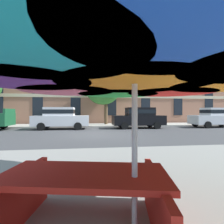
{
  "coord_description": "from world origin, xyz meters",
  "views": [
    {
      "loc": [
        -0.45,
        -10.72,
        1.44
      ],
      "look_at": [
        1.35,
        3.2,
        1.4
      ],
      "focal_mm": 27.58,
      "sensor_mm": 36.0,
      "label": 1
    }
  ],
  "objects_px": {
    "sedan_black": "(139,117)",
    "picnic_table": "(85,198)",
    "patio_umbrella": "(135,60)",
    "sedan_white": "(61,118)",
    "sedan_white_midblock": "(215,117)",
    "street_tree_middle": "(104,86)"
  },
  "relations": [
    {
      "from": "sedan_white",
      "to": "picnic_table",
      "type": "xyz_separation_m",
      "value": [
        2.29,
        -12.51,
        -0.46
      ]
    },
    {
      "from": "street_tree_middle",
      "to": "sedan_white_midblock",
      "type": "bearing_deg",
      "value": -19.52
    },
    {
      "from": "sedan_white_midblock",
      "to": "street_tree_middle",
      "type": "distance_m",
      "value": 10.99
    },
    {
      "from": "sedan_white_midblock",
      "to": "patio_umbrella",
      "type": "relative_size",
      "value": 1.28
    },
    {
      "from": "sedan_black",
      "to": "patio_umbrella",
      "type": "bearing_deg",
      "value": -106.38
    },
    {
      "from": "sedan_white",
      "to": "picnic_table",
      "type": "height_order",
      "value": "sedan_white"
    },
    {
      "from": "sedan_white",
      "to": "picnic_table",
      "type": "relative_size",
      "value": 2.14
    },
    {
      "from": "street_tree_middle",
      "to": "patio_umbrella",
      "type": "xyz_separation_m",
      "value": [
        -1.04,
        -16.22,
        -2.1
      ]
    },
    {
      "from": "sedan_white",
      "to": "sedan_white_midblock",
      "type": "height_order",
      "value": "same"
    },
    {
      "from": "sedan_white",
      "to": "street_tree_middle",
      "type": "height_order",
      "value": "street_tree_middle"
    },
    {
      "from": "sedan_white",
      "to": "sedan_white_midblock",
      "type": "distance_m",
      "value": 13.78
    },
    {
      "from": "sedan_black",
      "to": "picnic_table",
      "type": "xyz_separation_m",
      "value": [
        -4.24,
        -12.51,
        -0.46
      ]
    },
    {
      "from": "street_tree_middle",
      "to": "picnic_table",
      "type": "distance_m",
      "value": 16.5
    },
    {
      "from": "sedan_black",
      "to": "picnic_table",
      "type": "distance_m",
      "value": 13.21
    },
    {
      "from": "patio_umbrella",
      "to": "sedan_white",
      "type": "bearing_deg",
      "value": 102.45
    },
    {
      "from": "street_tree_middle",
      "to": "sedan_black",
      "type": "bearing_deg",
      "value": -52.62
    },
    {
      "from": "sedan_black",
      "to": "street_tree_middle",
      "type": "distance_m",
      "value": 5.42
    },
    {
      "from": "sedan_black",
      "to": "sedan_white",
      "type": "bearing_deg",
      "value": 180.0
    },
    {
      "from": "sedan_white",
      "to": "sedan_white_midblock",
      "type": "xyz_separation_m",
      "value": [
        13.78,
        0.0,
        0.0
      ]
    },
    {
      "from": "sedan_black",
      "to": "patio_umbrella",
      "type": "xyz_separation_m",
      "value": [
        -3.73,
        -12.7,
        1.01
      ]
    },
    {
      "from": "patio_umbrella",
      "to": "sedan_black",
      "type": "bearing_deg",
      "value": 73.62
    },
    {
      "from": "sedan_white",
      "to": "patio_umbrella",
      "type": "distance_m",
      "value": 13.04
    }
  ]
}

